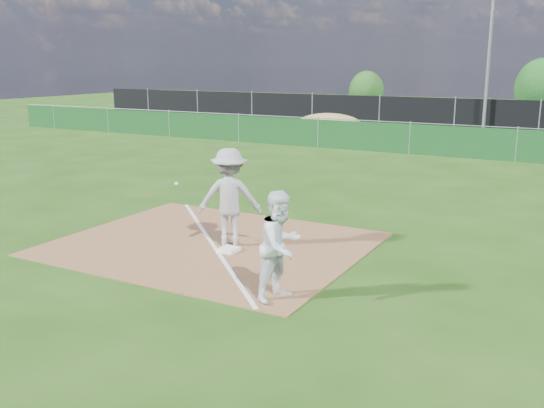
{
  "coord_description": "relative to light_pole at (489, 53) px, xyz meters",
  "views": [
    {
      "loc": [
        6.72,
        -8.75,
        3.63
      ],
      "look_at": [
        1.39,
        1.0,
        1.0
      ],
      "focal_mm": 40.0,
      "sensor_mm": 36.0,
      "label": 1
    }
  ],
  "objects": [
    {
      "name": "first_base",
      "position": [
        -0.91,
        -21.98,
        -3.94
      ],
      "size": [
        0.36,
        0.36,
        0.07
      ],
      "primitive_type": "cube",
      "rotation": [
        0.0,
        0.0,
        -0.04
      ],
      "color": "white",
      "rests_on": "infield_dirt"
    },
    {
      "name": "runner",
      "position": [
        1.07,
        -23.58,
        -3.13
      ],
      "size": [
        0.83,
        0.97,
        1.73
      ],
      "primitive_type": "imported",
      "rotation": [
        0.0,
        0.0,
        1.34
      ],
      "color": "white",
      "rests_on": "ground"
    },
    {
      "name": "dirt_mound",
      "position": [
        -6.5,
        -4.2,
        -3.42
      ],
      "size": [
        3.38,
        2.6,
        1.17
      ],
      "primitive_type": "ellipsoid",
      "color": "#A4864F",
      "rests_on": "ground"
    },
    {
      "name": "car_mid",
      "position": [
        -4.44,
        5.26,
        -3.31
      ],
      "size": [
        4.37,
        2.8,
        1.36
      ],
      "primitive_type": "imported",
      "rotation": [
        0.0,
        0.0,
        1.93
      ],
      "color": "black",
      "rests_on": "parking_lot"
    },
    {
      "name": "green_fence",
      "position": [
        -1.5,
        -7.7,
        -3.4
      ],
      "size": [
        44.0,
        0.05,
        1.2
      ],
      "primitive_type": "cube",
      "color": "#103E17",
      "rests_on": "ground"
    },
    {
      "name": "ground",
      "position": [
        -1.5,
        -12.7,
        -4.0
      ],
      "size": [
        90.0,
        90.0,
        0.0
      ],
      "primitive_type": "plane",
      "color": "#1E440E",
      "rests_on": "ground"
    },
    {
      "name": "infield_dirt",
      "position": [
        -1.5,
        -21.7,
        -3.99
      ],
      "size": [
        6.0,
        5.0,
        0.02
      ],
      "primitive_type": "cube",
      "color": "brown",
      "rests_on": "ground"
    },
    {
      "name": "tree_mid",
      "position": [
        1.57,
        10.49,
        -2.02
      ],
      "size": [
        3.24,
        3.24,
        3.85
      ],
      "color": "#382316",
      "rests_on": "ground"
    },
    {
      "name": "light_pole",
      "position": [
        0.0,
        0.0,
        0.0
      ],
      "size": [
        0.16,
        0.16,
        8.0
      ],
      "primitive_type": "cylinder",
      "color": "slate",
      "rests_on": "ground"
    },
    {
      "name": "foul_line",
      "position": [
        -1.5,
        -21.7,
        -3.98
      ],
      "size": [
        5.01,
        5.01,
        0.01
      ],
      "primitive_type": "cube",
      "rotation": [
        0.0,
        0.0,
        0.79
      ],
      "color": "white",
      "rests_on": "infield_dirt"
    },
    {
      "name": "car_left",
      "position": [
        -7.73,
        4.22,
        -3.31
      ],
      "size": [
        4.21,
        2.17,
        1.37
      ],
      "primitive_type": "imported",
      "rotation": [
        0.0,
        0.0,
        1.71
      ],
      "color": "#B3B6BC",
      "rests_on": "parking_lot"
    },
    {
      "name": "tree_left",
      "position": [
        -9.98,
        10.54,
        -2.48
      ],
      "size": [
        2.5,
        2.5,
        2.96
      ],
      "color": "#382316",
      "rests_on": "ground"
    },
    {
      "name": "play_at_first",
      "position": [
        -1.13,
        -21.58,
        -3.0
      ],
      "size": [
        2.02,
        1.22,
        1.96
      ],
      "color": "#ADADAF",
      "rests_on": "infield_dirt"
    },
    {
      "name": "parking_lot",
      "position": [
        -1.5,
        5.3,
        -4.0
      ],
      "size": [
        46.0,
        9.0,
        0.01
      ],
      "primitive_type": "cube",
      "color": "black",
      "rests_on": "ground"
    },
    {
      "name": "black_fence",
      "position": [
        -1.5,
        0.3,
        -3.1
      ],
      "size": [
        46.0,
        0.04,
        1.8
      ],
      "primitive_type": "cube",
      "color": "black",
      "rests_on": "ground"
    },
    {
      "name": "car_right",
      "position": [
        1.5,
        5.37,
        -3.27
      ],
      "size": [
        5.3,
        3.25,
        1.43
      ],
      "primitive_type": "imported",
      "rotation": [
        0.0,
        0.0,
        1.84
      ],
      "color": "black",
      "rests_on": "parking_lot"
    }
  ]
}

